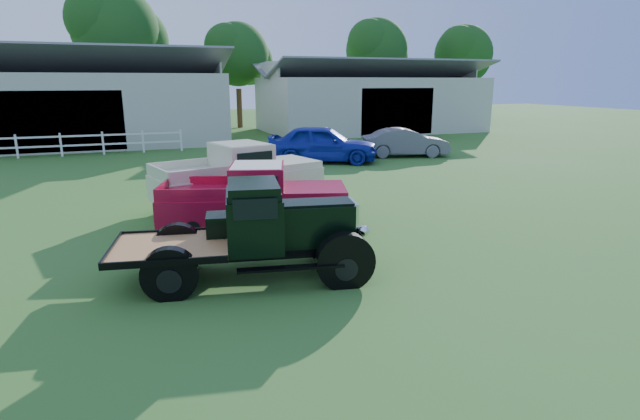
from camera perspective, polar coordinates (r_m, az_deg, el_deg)
name	(u,v)px	position (r m, az deg, el deg)	size (l,w,h in m)	color
ground	(332,275)	(10.14, 1.33, -7.46)	(120.00, 120.00, 0.00)	#346E20
shed_left	(68,97)	(34.90, -26.84, 11.41)	(18.80, 10.20, 5.60)	beige
shed_right	(370,97)	(39.80, 5.71, 12.78)	(16.80, 9.20, 5.20)	beige
fence_rail	(39,146)	(29.24, -29.44, 6.43)	(14.20, 0.16, 1.20)	white
tree_b	(118,54)	(42.76, -22.10, 16.18)	(6.90, 6.90, 11.50)	#20481B
tree_c	(238,72)	(42.58, -9.35, 15.34)	(5.40, 5.40, 9.00)	#20481B
tree_d	(376,67)	(47.84, 6.43, 15.93)	(6.00, 6.00, 10.00)	#20481B
tree_e	(462,70)	(50.30, 15.95, 15.13)	(5.70, 5.70, 9.50)	#20481B
vintage_flatbed	(250,231)	(9.79, -8.06, -2.41)	(4.88, 1.93, 1.93)	black
red_pickup	(254,198)	(12.91, -7.51, 1.39)	(4.85, 1.87, 1.77)	#AE0D2E
white_pickup	(239,176)	(15.52, -9.27, 3.85)	(5.25, 2.04, 1.93)	beige
misc_car_blue	(323,144)	(23.97, 0.29, 7.59)	(2.09, 5.19, 1.77)	#1525A3
misc_car_grey	(405,142)	(26.21, 9.72, 7.61)	(1.52, 4.35, 1.43)	#565662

